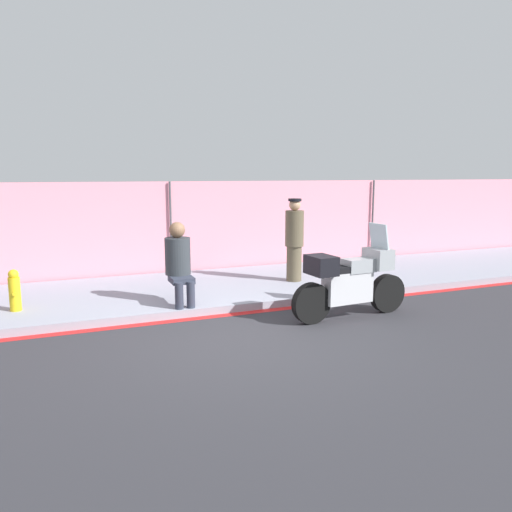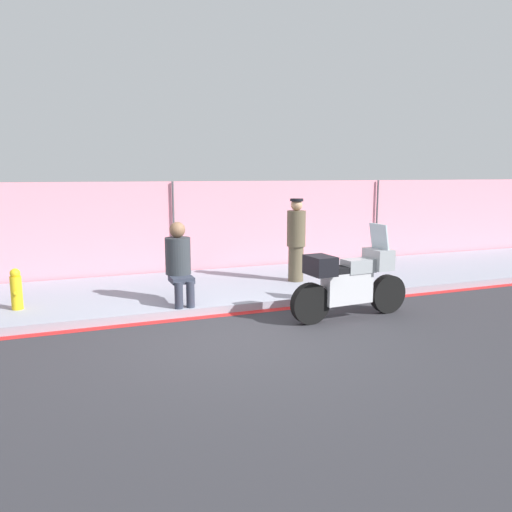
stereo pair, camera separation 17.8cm
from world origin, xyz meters
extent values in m
plane|color=#2D2D33|center=(0.00, 0.00, 0.00)|extent=(120.00, 120.00, 0.00)
cube|color=#8E93A3|center=(0.00, 2.99, 0.07)|extent=(40.07, 3.27, 0.13)
cube|color=red|center=(0.00, 1.26, 0.00)|extent=(40.07, 0.18, 0.01)
cube|color=pink|center=(0.00, 4.71, 1.08)|extent=(38.07, 0.08, 2.17)
cylinder|color=#4C4C51|center=(0.00, 4.61, 1.08)|extent=(0.05, 0.05, 2.17)
cylinder|color=#4C4C51|center=(5.39, 4.61, 1.08)|extent=(0.05, 0.05, 2.17)
cylinder|color=black|center=(2.76, 0.42, 0.33)|extent=(0.66, 0.18, 0.65)
cylinder|color=black|center=(1.24, 0.32, 0.33)|extent=(0.66, 0.18, 0.65)
cube|color=silver|center=(1.93, 0.36, 0.52)|extent=(0.85, 0.33, 0.51)
cube|color=#999EA3|center=(2.14, 0.38, 0.86)|extent=(0.54, 0.34, 0.22)
cube|color=black|center=(1.84, 0.36, 0.82)|extent=(0.62, 0.32, 0.10)
cube|color=#999EA3|center=(2.54, 0.40, 0.94)|extent=(0.35, 0.50, 0.34)
cube|color=silver|center=(2.54, 0.40, 1.32)|extent=(0.13, 0.43, 0.42)
cube|color=black|center=(1.41, 0.33, 0.92)|extent=(0.39, 0.53, 0.30)
cylinder|color=brown|center=(2.14, 2.73, 0.50)|extent=(0.31, 0.31, 0.73)
cylinder|color=brown|center=(2.14, 2.73, 1.23)|extent=(0.38, 0.38, 0.73)
sphere|color=tan|center=(2.14, 2.73, 1.71)|extent=(0.24, 0.24, 0.24)
cylinder|color=black|center=(2.14, 2.73, 1.81)|extent=(0.27, 0.27, 0.05)
cylinder|color=#2D3342|center=(-0.59, 1.47, 0.36)|extent=(0.14, 0.14, 0.45)
cylinder|color=#2D3342|center=(-0.40, 1.47, 0.36)|extent=(0.14, 0.14, 0.45)
cube|color=#2D3342|center=(-0.50, 1.69, 0.58)|extent=(0.37, 0.45, 0.10)
cylinder|color=#2D3338|center=(-0.50, 1.92, 0.94)|extent=(0.44, 0.44, 0.63)
sphere|color=brown|center=(-0.50, 1.92, 1.40)|extent=(0.27, 0.27, 0.27)
cylinder|color=gold|center=(-3.09, 2.38, 0.41)|extent=(0.18, 0.18, 0.55)
sphere|color=gold|center=(-3.09, 2.38, 0.74)|extent=(0.16, 0.16, 0.16)
cylinder|color=gold|center=(-3.09, 2.28, 0.44)|extent=(0.06, 0.07, 0.06)
camera|label=1|loc=(-2.45, -6.40, 2.35)|focal=35.00mm
camera|label=2|loc=(-2.28, -6.46, 2.35)|focal=35.00mm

